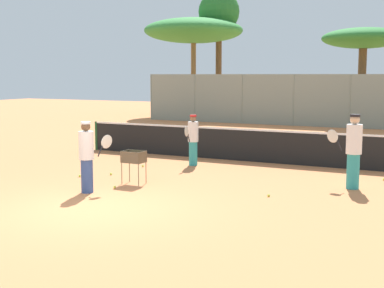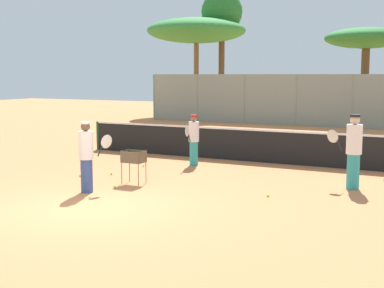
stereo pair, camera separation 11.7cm
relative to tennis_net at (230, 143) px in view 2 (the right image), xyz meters
name	(u,v)px [view 2 (the right image)]	position (x,y,z in m)	size (l,w,h in m)	color
ground_plane	(92,209)	(0.00, -7.37, -0.56)	(80.00, 80.00, 0.00)	#D37F4C
tennis_net	(230,143)	(0.00, 0.00, 0.00)	(10.93, 0.10, 1.07)	#26592D
back_fence	(323,101)	(0.00, 12.77, 0.87)	(21.48, 0.08, 2.85)	gray
tree_0	(366,40)	(1.74, 14.97, 4.18)	(4.57, 4.57, 5.41)	brown
tree_1	(196,31)	(-9.92, 17.18, 5.24)	(6.78, 6.78, 6.67)	brown
tree_3	(222,14)	(-8.53, 18.34, 6.40)	(2.85, 2.85, 8.56)	brown
player_white_outfit	(87,156)	(-1.10, -6.12, 0.33)	(0.54, 0.83, 1.70)	#334C8C
player_red_cap	(354,151)	(4.49, -2.81, 0.40)	(0.94, 0.38, 1.85)	teal
player_yellow_shirt	(194,139)	(-0.58, -1.52, 0.26)	(0.33, 0.88, 1.58)	teal
ball_cart	(133,159)	(-0.69, -4.73, 0.08)	(0.56, 0.41, 0.86)	brown
tennis_ball_1	(268,196)	(2.93, -4.61, -0.53)	(0.07, 0.07, 0.07)	#D1E54C
tennis_ball_2	(144,166)	(-1.82, -2.47, -0.53)	(0.07, 0.07, 0.07)	#D1E54C
tennis_ball_3	(114,187)	(-0.79, -5.45, -0.53)	(0.07, 0.07, 0.07)	#D1E54C
tennis_ball_4	(111,174)	(-1.92, -4.01, -0.53)	(0.07, 0.07, 0.07)	#D1E54C
tennis_ball_5	(80,176)	(-2.52, -4.64, -0.53)	(0.07, 0.07, 0.07)	#D1E54C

